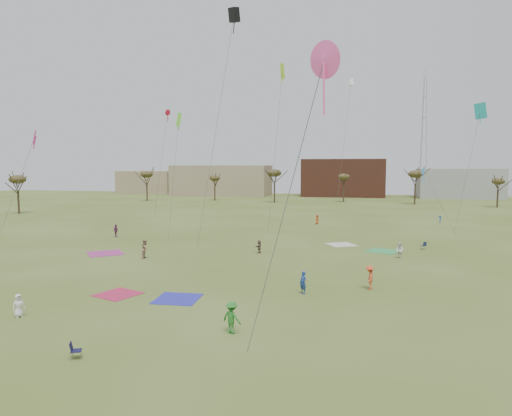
% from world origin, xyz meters
% --- Properties ---
extents(ground, '(260.00, 260.00, 0.00)m').
position_xyz_m(ground, '(0.00, 0.00, 0.00)').
color(ground, '#45561A').
rests_on(ground, ground).
extents(flyer_near_left, '(0.78, 0.87, 1.50)m').
position_xyz_m(flyer_near_left, '(-11.15, -8.00, 0.75)').
color(flyer_near_left, white).
rests_on(flyer_near_left, ground).
extents(flyer_near_center, '(1.38, 1.09, 1.88)m').
position_xyz_m(flyer_near_center, '(3.00, -7.79, 0.94)').
color(flyer_near_center, '#287727').
rests_on(flyer_near_center, ground).
extents(flyer_near_right, '(0.75, 0.72, 1.73)m').
position_xyz_m(flyer_near_right, '(6.05, 1.39, 0.87)').
color(flyer_near_right, navy).
rests_on(flyer_near_right, ground).
extents(spectator_fore_b, '(0.92, 1.09, 1.97)m').
position_xyz_m(spectator_fore_b, '(-11.82, 11.34, 0.98)').
color(spectator_fore_b, '#A07766').
rests_on(spectator_fore_b, ground).
extents(spectator_fore_c, '(0.70, 1.43, 1.48)m').
position_xyz_m(spectator_fore_c, '(-0.71, 16.73, 0.74)').
color(spectator_fore_c, brown).
rests_on(spectator_fore_c, ground).
extents(flyer_mid_b, '(0.72, 1.23, 1.89)m').
position_xyz_m(flyer_mid_b, '(11.01, 3.84, 0.95)').
color(flyer_mid_b, '#DC4C29').
rests_on(flyer_mid_b, ground).
extents(spectator_mid_d, '(0.44, 1.03, 1.76)m').
position_xyz_m(spectator_mid_d, '(-22.41, 23.92, 0.88)').
color(spectator_mid_d, '#833673').
rests_on(spectator_mid_d, ground).
extents(spectator_mid_e, '(1.05, 1.01, 1.71)m').
position_xyz_m(spectator_mid_e, '(14.37, 17.05, 0.85)').
color(spectator_mid_e, white).
rests_on(spectator_mid_e, ground).
extents(flyer_far_b, '(0.77, 0.93, 1.64)m').
position_xyz_m(flyer_far_b, '(3.31, 43.99, 0.82)').
color(flyer_far_b, '#AA4C1D').
rests_on(flyer_far_b, ground).
extents(flyer_far_c, '(0.68, 0.98, 1.39)m').
position_xyz_m(flyer_far_c, '(23.51, 49.28, 0.70)').
color(flyer_far_c, navy).
rests_on(flyer_far_c, ground).
extents(blanket_red, '(3.67, 3.67, 0.03)m').
position_xyz_m(blanket_red, '(-7.61, -1.86, 0.00)').
color(blanket_red, '#B6244A').
rests_on(blanket_red, ground).
extents(blanket_blue, '(3.28, 3.28, 0.03)m').
position_xyz_m(blanket_blue, '(-2.75, -2.00, 0.00)').
color(blanket_blue, '#2A2DB8').
rests_on(blanket_blue, ground).
extents(blanket_cream, '(4.23, 4.23, 0.03)m').
position_xyz_m(blanket_cream, '(8.03, 24.37, 0.00)').
color(blanket_cream, beige).
rests_on(blanket_cream, ground).
extents(blanket_plum, '(5.09, 5.09, 0.03)m').
position_xyz_m(blanket_plum, '(-17.40, 12.79, 0.00)').
color(blanket_plum, '#A2327D').
rests_on(blanket_plum, ground).
extents(blanket_olive, '(4.43, 4.43, 0.03)m').
position_xyz_m(blanket_olive, '(12.87, 21.03, 0.00)').
color(blanket_olive, green).
rests_on(blanket_olive, ground).
extents(camp_chair_center, '(0.71, 0.69, 0.87)m').
position_xyz_m(camp_chair_center, '(-3.70, -12.93, 0.26)').
color(camp_chair_center, '#141336').
rests_on(camp_chair_center, ground).
extents(camp_chair_right, '(0.74, 0.73, 0.87)m').
position_xyz_m(camp_chair_right, '(17.54, 23.19, 0.26)').
color(camp_chair_right, '#15233C').
rests_on(camp_chair_right, ground).
extents(kites_aloft, '(70.55, 75.03, 26.43)m').
position_xyz_m(kites_aloft, '(1.43, 25.93, 21.60)').
color(kites_aloft, '#E8461B').
rests_on(kites_aloft, ground).
extents(tree_line, '(117.44, 49.32, 8.91)m').
position_xyz_m(tree_line, '(-2.85, 79.12, 7.09)').
color(tree_line, '#3A2B1E').
rests_on(tree_line, ground).
extents(building_tan, '(32.00, 14.00, 10.00)m').
position_xyz_m(building_tan, '(-35.00, 115.00, 5.00)').
color(building_tan, '#937F60').
rests_on(building_tan, ground).
extents(building_brick, '(26.00, 16.00, 12.00)m').
position_xyz_m(building_brick, '(5.00, 120.00, 6.00)').
color(building_brick, brown).
rests_on(building_brick, ground).
extents(building_grey, '(24.00, 12.00, 9.00)m').
position_xyz_m(building_grey, '(40.00, 118.00, 4.50)').
color(building_grey, gray).
rests_on(building_grey, ground).
extents(building_tan_west, '(20.00, 12.00, 8.00)m').
position_xyz_m(building_tan_west, '(-65.00, 122.00, 4.00)').
color(building_tan_west, '#937F60').
rests_on(building_tan_west, ground).
extents(radio_tower, '(1.51, 1.72, 41.00)m').
position_xyz_m(radio_tower, '(30.00, 125.00, 19.21)').
color(radio_tower, '#9EA3A8').
rests_on(radio_tower, ground).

